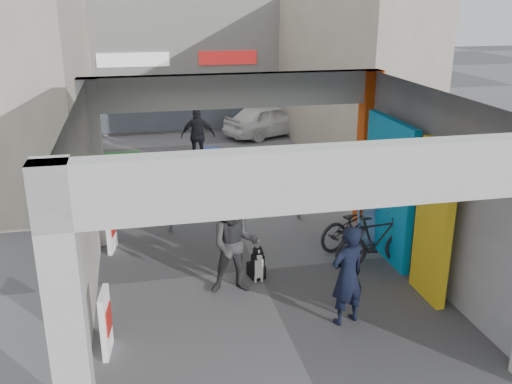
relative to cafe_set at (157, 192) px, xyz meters
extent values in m
plane|color=slate|center=(1.69, -4.20, -0.31)|extent=(90.00, 90.00, 0.00)
cube|color=#B7B8B3|center=(-1.31, -8.20, 1.44)|extent=(0.40, 0.40, 3.50)
cube|color=#B7B8B3|center=(-1.31, -2.20, 1.44)|extent=(0.40, 0.40, 3.50)
cube|color=#E1480D|center=(4.69, -2.20, 1.44)|extent=(0.40, 0.40, 3.50)
plane|color=beige|center=(-1.31, -5.20, 1.44)|extent=(0.00, 6.40, 6.40)
plane|color=#A3A3A9|center=(4.69, -5.20, 1.44)|extent=(0.00, 6.40, 6.40)
cube|color=#0D97DA|center=(4.39, -4.00, 1.09)|extent=(0.15, 2.00, 2.80)
cube|color=yellow|center=(4.39, -5.80, 1.09)|extent=(0.15, 1.00, 2.80)
plane|color=silver|center=(1.69, -5.20, 3.19)|extent=(6.40, 6.40, 0.00)
cube|color=#B7B8B3|center=(1.69, -2.15, 2.84)|extent=(6.40, 0.30, 0.70)
cube|color=#B7B8B3|center=(1.69, -8.25, 2.84)|extent=(6.40, 0.30, 0.70)
cube|color=white|center=(1.69, -1.98, 2.79)|extent=(4.20, 0.05, 0.55)
cube|color=white|center=(1.69, 9.80, 3.69)|extent=(18.00, 4.00, 8.00)
cube|color=#515966|center=(1.69, 7.75, 0.69)|extent=(16.20, 0.06, 1.80)
cube|color=white|center=(-0.31, 7.76, 2.49)|extent=(2.60, 0.06, 0.50)
cube|color=red|center=(3.19, 7.76, 2.49)|extent=(2.20, 0.06, 0.50)
cube|color=#BCB49C|center=(-2.81, 3.30, 2.19)|extent=(2.00, 9.00, 5.00)
cube|color=#BCB49C|center=(6.19, 3.30, 2.19)|extent=(2.00, 9.00, 5.00)
cylinder|color=gray|center=(0.19, -1.92, 0.14)|extent=(0.09, 0.09, 0.89)
cylinder|color=gray|center=(1.73, -1.74, 0.18)|extent=(0.09, 0.09, 0.97)
cylinder|color=gray|center=(3.24, -1.77, 0.11)|extent=(0.09, 0.09, 0.83)
cube|color=white|center=(-1.06, -6.33, 0.19)|extent=(0.14, 0.56, 1.00)
cube|color=red|center=(-1.02, -6.33, 0.24)|extent=(0.09, 0.39, 0.40)
cube|color=white|center=(-1.06, -2.65, 0.19)|extent=(0.19, 0.55, 1.00)
cube|color=red|center=(-1.02, -2.65, 0.24)|extent=(0.12, 0.39, 0.40)
cylinder|color=#B3B4B9|center=(0.11, -0.27, 0.04)|extent=(0.06, 0.06, 0.70)
cylinder|color=#B3B4B9|center=(0.11, -0.27, -0.30)|extent=(0.43, 0.43, 0.02)
cylinder|color=#B3B4B9|center=(0.11, -0.27, 0.39)|extent=(0.68, 0.68, 0.05)
cube|color=#B3B4B9|center=(-0.47, -0.47, -0.09)|extent=(0.37, 0.37, 0.43)
cube|color=#B3B4B9|center=(-0.47, -0.29, 0.34)|extent=(0.37, 0.05, 0.43)
cube|color=#B3B4B9|center=(0.60, 0.21, -0.09)|extent=(0.37, 0.37, 0.43)
cube|color=#B3B4B9|center=(0.60, 0.38, 0.34)|extent=(0.37, 0.05, 0.43)
cube|color=#B3B4B9|center=(-0.18, 0.31, -0.09)|extent=(0.37, 0.37, 0.43)
cube|color=#B3B4B9|center=(-0.18, 0.48, 0.34)|extent=(0.37, 0.05, 0.43)
cube|color=black|center=(-0.89, 1.69, -0.14)|extent=(1.33, 0.66, 0.33)
cube|color=#1B5F23|center=(-0.89, 1.52, 0.03)|extent=(1.11, 0.39, 0.20)
cube|color=#1B5F23|center=(-0.89, 1.69, 0.25)|extent=(1.11, 0.39, 0.20)
cube|color=#1B5F23|center=(-0.89, 1.86, 0.47)|extent=(1.11, 0.39, 0.20)
cube|color=#1B5F23|center=(1.85, 3.12, -0.17)|extent=(0.48, 0.39, 0.28)
cube|color=#2A449A|center=(1.85, 3.12, 0.11)|extent=(0.48, 0.39, 0.28)
cube|color=black|center=(1.61, -4.46, -0.18)|extent=(0.26, 0.34, 0.26)
cube|color=black|center=(1.61, -4.60, 0.01)|extent=(0.20, 0.17, 0.38)
cube|color=white|center=(1.61, -4.69, -0.03)|extent=(0.16, 0.03, 0.36)
cylinder|color=white|center=(1.55, -4.67, -0.16)|extent=(0.05, 0.05, 0.30)
cylinder|color=white|center=(1.67, -4.67, -0.16)|extent=(0.05, 0.05, 0.30)
sphere|color=black|center=(1.61, -4.62, 0.25)|extent=(0.20, 0.20, 0.20)
cube|color=white|center=(1.61, -4.72, 0.23)|extent=(0.09, 0.13, 0.06)
cone|color=black|center=(1.55, -4.57, 0.35)|extent=(0.07, 0.07, 0.09)
cone|color=black|center=(1.66, -4.57, 0.35)|extent=(0.07, 0.07, 0.09)
imported|color=black|center=(2.69, -6.29, 0.53)|extent=(0.70, 0.57, 1.67)
imported|color=#3A3A3C|center=(1.13, -4.91, 0.60)|extent=(0.95, 0.78, 1.80)
imported|color=#628BBF|center=(4.29, -3.49, 0.55)|extent=(0.94, 0.73, 1.71)
imported|color=black|center=(1.48, 3.43, 0.59)|extent=(1.10, 0.58, 1.78)
imported|color=black|center=(3.99, -3.52, 0.20)|extent=(2.04, 1.27, 1.01)
imported|color=black|center=(3.99, -4.50, 0.22)|extent=(1.80, 0.68, 1.06)
imported|color=white|center=(4.55, 6.61, 0.30)|extent=(3.86, 2.75, 1.22)
camera|label=1|loc=(-0.46, -13.88, 4.73)|focal=40.00mm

